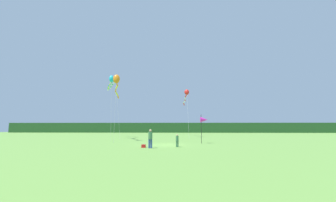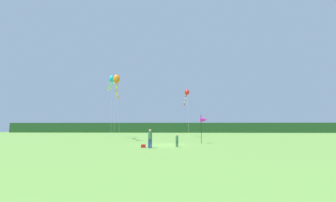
{
  "view_description": "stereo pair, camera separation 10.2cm",
  "coord_description": "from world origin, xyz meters",
  "px_view_note": "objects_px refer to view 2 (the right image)",
  "views": [
    {
      "loc": [
        1.15,
        -24.51,
        2.17
      ],
      "look_at": [
        0.0,
        6.0,
        5.78
      ],
      "focal_mm": 22.54,
      "sensor_mm": 36.0,
      "label": 1
    },
    {
      "loc": [
        1.25,
        -24.5,
        2.17
      ],
      "look_at": [
        0.0,
        6.0,
        5.78
      ],
      "focal_mm": 22.54,
      "sensor_mm": 36.0,
      "label": 2
    }
  ],
  "objects_px": {
    "person_child": "(177,140)",
    "kite_orange": "(117,82)",
    "kite_cyan": "(111,80)",
    "kite_red": "(186,94)",
    "cooler_box": "(143,146)",
    "kite_green": "(115,80)",
    "person_adult": "(150,138)",
    "banner_flag_pole": "(204,120)"
  },
  "relations": [
    {
      "from": "cooler_box",
      "to": "kite_green",
      "type": "xyz_separation_m",
      "value": [
        -8.45,
        17.69,
        10.72
      ]
    },
    {
      "from": "person_adult",
      "to": "kite_green",
      "type": "relative_size",
      "value": 0.16
    },
    {
      "from": "cooler_box",
      "to": "banner_flag_pole",
      "type": "xyz_separation_m",
      "value": [
        6.76,
        5.27,
        2.75
      ]
    },
    {
      "from": "person_adult",
      "to": "kite_green",
      "type": "distance_m",
      "value": 22.61
    },
    {
      "from": "kite_cyan",
      "to": "kite_red",
      "type": "relative_size",
      "value": 0.95
    },
    {
      "from": "kite_green",
      "to": "kite_cyan",
      "type": "relative_size",
      "value": 1.1
    },
    {
      "from": "kite_red",
      "to": "banner_flag_pole",
      "type": "bearing_deg",
      "value": -84.74
    },
    {
      "from": "person_child",
      "to": "kite_red",
      "type": "relative_size",
      "value": 0.12
    },
    {
      "from": "person_adult",
      "to": "kite_cyan",
      "type": "bearing_deg",
      "value": 121.76
    },
    {
      "from": "kite_cyan",
      "to": "banner_flag_pole",
      "type": "bearing_deg",
      "value": -28.43
    },
    {
      "from": "kite_orange",
      "to": "kite_cyan",
      "type": "xyz_separation_m",
      "value": [
        -2.08,
        3.91,
        1.11
      ]
    },
    {
      "from": "kite_cyan",
      "to": "cooler_box",
      "type": "bearing_deg",
      "value": -59.63
    },
    {
      "from": "kite_cyan",
      "to": "kite_red",
      "type": "xyz_separation_m",
      "value": [
        13.01,
        7.53,
        -1.35
      ]
    },
    {
      "from": "person_child",
      "to": "kite_orange",
      "type": "distance_m",
      "value": 14.66
    },
    {
      "from": "banner_flag_pole",
      "to": "kite_cyan",
      "type": "height_order",
      "value": "kite_cyan"
    },
    {
      "from": "cooler_box",
      "to": "kite_cyan",
      "type": "bearing_deg",
      "value": 120.37
    },
    {
      "from": "kite_orange",
      "to": "person_child",
      "type": "bearing_deg",
      "value": -43.18
    },
    {
      "from": "person_child",
      "to": "kite_cyan",
      "type": "xyz_separation_m",
      "value": [
        -11.04,
        12.32,
        9.1
      ]
    },
    {
      "from": "cooler_box",
      "to": "banner_flag_pole",
      "type": "relative_size",
      "value": 0.11
    },
    {
      "from": "kite_green",
      "to": "banner_flag_pole",
      "type": "bearing_deg",
      "value": -39.23
    },
    {
      "from": "person_adult",
      "to": "banner_flag_pole",
      "type": "distance_m",
      "value": 8.54
    },
    {
      "from": "person_adult",
      "to": "kite_orange",
      "type": "distance_m",
      "value": 13.87
    },
    {
      "from": "kite_cyan",
      "to": "kite_orange",
      "type": "bearing_deg",
      "value": -62.0
    },
    {
      "from": "kite_green",
      "to": "kite_cyan",
      "type": "bearing_deg",
      "value": -80.39
    },
    {
      "from": "person_child",
      "to": "cooler_box",
      "type": "distance_m",
      "value": 3.51
    },
    {
      "from": "person_adult",
      "to": "banner_flag_pole",
      "type": "height_order",
      "value": "banner_flag_pole"
    },
    {
      "from": "kite_red",
      "to": "person_child",
      "type": "bearing_deg",
      "value": -95.67
    },
    {
      "from": "cooler_box",
      "to": "kite_cyan",
      "type": "relative_size",
      "value": 0.04
    },
    {
      "from": "person_adult",
      "to": "person_child",
      "type": "height_order",
      "value": "person_adult"
    },
    {
      "from": "kite_red",
      "to": "cooler_box",
      "type": "bearing_deg",
      "value": -104.54
    },
    {
      "from": "banner_flag_pole",
      "to": "kite_orange",
      "type": "relative_size",
      "value": 0.37
    },
    {
      "from": "banner_flag_pole",
      "to": "kite_cyan",
      "type": "xyz_separation_m",
      "value": [
        -14.42,
        7.81,
        6.93
      ]
    },
    {
      "from": "person_adult",
      "to": "kite_green",
      "type": "bearing_deg",
      "value": 116.8
    },
    {
      "from": "banner_flag_pole",
      "to": "kite_red",
      "type": "distance_m",
      "value": 16.38
    },
    {
      "from": "cooler_box",
      "to": "kite_cyan",
      "type": "distance_m",
      "value": 17.99
    },
    {
      "from": "kite_cyan",
      "to": "kite_green",
      "type": "bearing_deg",
      "value": 99.61
    },
    {
      "from": "kite_red",
      "to": "kite_green",
      "type": "bearing_deg",
      "value": -168.03
    },
    {
      "from": "banner_flag_pole",
      "to": "kite_orange",
      "type": "height_order",
      "value": "kite_orange"
    },
    {
      "from": "person_adult",
      "to": "banner_flag_pole",
      "type": "bearing_deg",
      "value": 43.63
    },
    {
      "from": "cooler_box",
      "to": "kite_green",
      "type": "height_order",
      "value": "kite_green"
    },
    {
      "from": "banner_flag_pole",
      "to": "person_adult",
      "type": "bearing_deg",
      "value": -136.37
    },
    {
      "from": "kite_cyan",
      "to": "person_adult",
      "type": "bearing_deg",
      "value": -58.24
    }
  ]
}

